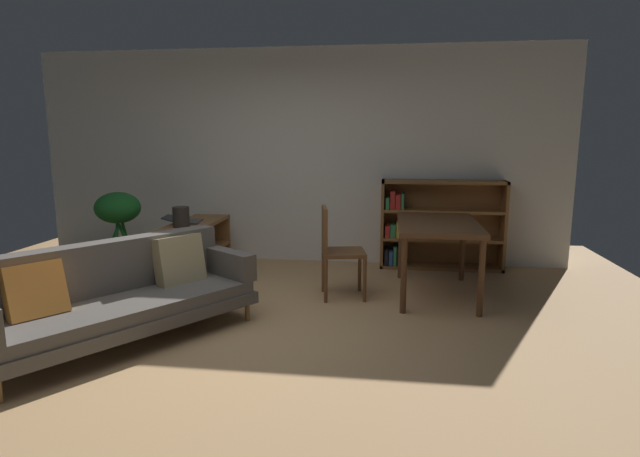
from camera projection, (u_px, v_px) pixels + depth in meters
The scene contains 10 objects.
ground_plane at pixel (238, 337), 4.12m from camera, with size 8.16×8.16×0.00m, color tan.
back_wall_panel at pixel (296, 157), 6.51m from camera, with size 6.80×0.10×2.70m, color silver.
fabric_couch at pixel (119, 293), 4.00m from camera, with size 1.81×2.14×0.78m.
media_console at pixel (194, 251), 5.82m from camera, with size 0.45×1.36×0.64m.
open_laptop at pixel (185, 221), 5.81m from camera, with size 0.45×0.37×0.07m.
desk_speaker at pixel (181, 217), 5.49m from camera, with size 0.18×0.18×0.22m.
potted_floor_plant at pixel (118, 216), 6.02m from camera, with size 0.53×0.53×0.96m.
dining_table at pixel (437, 230), 5.10m from camera, with size 0.79×1.29×0.76m.
dining_chair_near at pixel (336, 247), 5.07m from camera, with size 0.49×0.47×0.92m.
bookshelf at pixel (434, 225), 6.25m from camera, with size 1.48×0.32×1.09m.
Camera 1 is at (1.18, -3.77, 1.60)m, focal length 28.48 mm.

